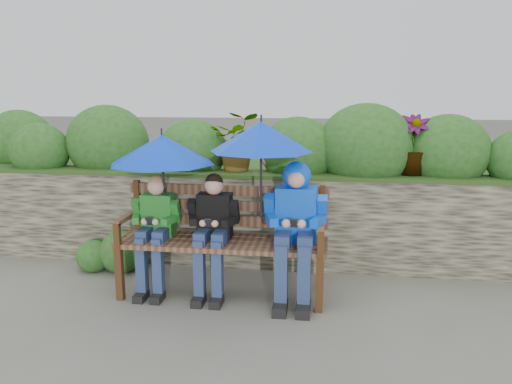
# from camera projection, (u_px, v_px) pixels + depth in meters

# --- Properties ---
(ground) EXTENTS (60.00, 60.00, 0.00)m
(ground) POSITION_uv_depth(u_px,v_px,m) (255.00, 290.00, 4.83)
(ground) COLOR #5B5D4F
(ground) RESTS_ON ground
(garden_backdrop) EXTENTS (8.00, 2.83, 1.80)m
(garden_backdrop) POSITION_uv_depth(u_px,v_px,m) (268.00, 194.00, 6.26)
(garden_backdrop) COLOR #2E2A23
(garden_backdrop) RESTS_ON ground
(park_bench) EXTENTS (1.95, 0.57, 1.03)m
(park_bench) POSITION_uv_depth(u_px,v_px,m) (224.00, 232.00, 4.69)
(park_bench) COLOR #412612
(park_bench) RESTS_ON ground
(boy_left) EXTENTS (0.45, 0.52, 1.12)m
(boy_left) POSITION_uv_depth(u_px,v_px,m) (155.00, 226.00, 4.68)
(boy_left) COLOR #227C27
(boy_left) RESTS_ON ground
(boy_middle) EXTENTS (0.47, 0.54, 1.15)m
(boy_middle) POSITION_uv_depth(u_px,v_px,m) (213.00, 227.00, 4.60)
(boy_middle) COLOR black
(boy_middle) RESTS_ON ground
(boy_right) EXTENTS (0.56, 0.68, 1.27)m
(boy_right) POSITION_uv_depth(u_px,v_px,m) (295.00, 219.00, 4.47)
(boy_right) COLOR #083FC5
(boy_right) RESTS_ON ground
(umbrella_left) EXTENTS (0.99, 0.99, 0.81)m
(umbrella_left) POSITION_uv_depth(u_px,v_px,m) (162.00, 150.00, 4.59)
(umbrella_left) COLOR #0130D5
(umbrella_left) RESTS_ON ground
(umbrella_right) EXTENTS (0.92, 0.92, 0.92)m
(umbrella_right) POSITION_uv_depth(u_px,v_px,m) (261.00, 137.00, 4.38)
(umbrella_right) COLOR #0130D5
(umbrella_right) RESTS_ON ground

